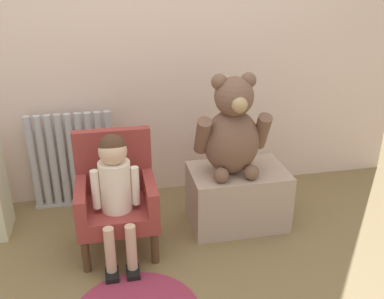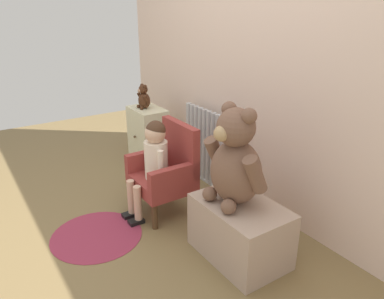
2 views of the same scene
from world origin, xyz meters
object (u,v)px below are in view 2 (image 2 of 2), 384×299
object	(u,v)px
child_armchair	(167,170)
child_figure	(153,155)
radiator	(204,146)
small_teddy_bear	(144,98)
low_bench	(240,231)
floor_rug	(97,235)
large_teddy_bear	(235,161)
small_dresser	(148,137)

from	to	relation	value
child_armchair	child_figure	size ratio (longest dim) A/B	0.93
radiator	small_teddy_bear	world-z (taller)	small_teddy_bear
child_figure	small_teddy_bear	world-z (taller)	small_teddy_bear
child_armchair	low_bench	bearing A→B (deg)	6.57
child_armchair	low_bench	world-z (taller)	child_armchair
radiator	small_teddy_bear	distance (m)	0.75
child_armchair	floor_rug	distance (m)	0.68
radiator	small_teddy_bear	bearing A→B (deg)	-156.43
floor_rug	small_teddy_bear	bearing A→B (deg)	137.09
radiator	child_armchair	world-z (taller)	child_armchair
radiator	child_armchair	size ratio (longest dim) A/B	0.96
child_armchair	child_figure	xyz separation A→B (m)	(-0.00, -0.11, 0.14)
child_figure	large_teddy_bear	xyz separation A→B (m)	(0.69, 0.18, 0.16)
small_teddy_bear	floor_rug	distance (m)	1.42
child_armchair	small_teddy_bear	xyz separation A→B (m)	(-0.87, 0.26, 0.34)
large_teddy_bear	small_dresser	bearing A→B (deg)	172.29
child_armchair	child_figure	distance (m)	0.18
child_figure	small_teddy_bear	distance (m)	0.97
low_bench	small_teddy_bear	xyz separation A→B (m)	(-1.62, 0.17, 0.48)
floor_rug	child_figure	bearing A→B (deg)	95.44
small_dresser	floor_rug	xyz separation A→B (m)	(0.90, -0.87, -0.28)
child_figure	low_bench	xyz separation A→B (m)	(0.75, 0.20, -0.29)
small_teddy_bear	child_armchair	bearing A→B (deg)	-16.61
small_teddy_bear	floor_rug	world-z (taller)	small_teddy_bear
small_dresser	floor_rug	world-z (taller)	small_dresser
large_teddy_bear	child_armchair	bearing A→B (deg)	-174.27
large_teddy_bear	small_teddy_bear	size ratio (longest dim) A/B	2.65
child_armchair	small_teddy_bear	bearing A→B (deg)	163.39
low_bench	floor_rug	xyz separation A→B (m)	(-0.70, -0.68, -0.18)
small_dresser	child_armchair	world-z (taller)	child_armchair
small_dresser	child_armchair	bearing A→B (deg)	-18.10
radiator	low_bench	size ratio (longest dim) A/B	1.11
small_teddy_bear	floor_rug	size ratio (longest dim) A/B	0.37
radiator	small_dresser	size ratio (longest dim) A/B	1.16
child_figure	floor_rug	bearing A→B (deg)	-84.56
low_bench	large_teddy_bear	xyz separation A→B (m)	(-0.05, -0.02, 0.45)
child_armchair	small_teddy_bear	size ratio (longest dim) A/B	2.97
child_armchair	small_teddy_bear	distance (m)	0.97
small_dresser	low_bench	world-z (taller)	small_dresser
small_dresser	large_teddy_bear	world-z (taller)	large_teddy_bear
radiator	small_dresser	bearing A→B (deg)	-157.11
small_dresser	small_teddy_bear	distance (m)	0.38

